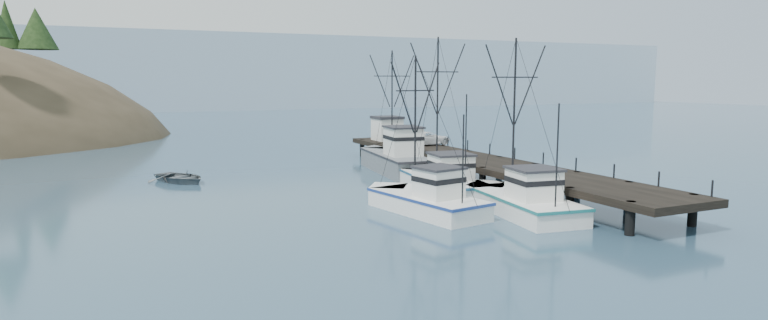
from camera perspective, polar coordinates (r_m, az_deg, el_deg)
ground at (r=33.79m, az=3.70°, el=-7.66°), size 400.00×400.00×0.00m
pier at (r=54.03m, az=8.69°, el=-0.15°), size 6.00×44.00×2.00m
distant_ridge at (r=200.47m, az=-17.48°, el=4.68°), size 360.00×40.00×26.00m
distant_ridge_far at (r=215.21m, az=-31.35°, el=4.10°), size 180.00×25.00×18.00m
trawler_near at (r=41.57m, az=12.81°, el=-3.79°), size 5.25×12.09×12.06m
trawler_mid at (r=40.79m, az=3.80°, el=-3.83°), size 5.28×10.99×10.86m
trawler_far at (r=48.50m, az=5.54°, el=-2.02°), size 5.50×12.68×12.70m
work_vessel at (r=58.74m, az=1.19°, el=0.09°), size 5.74×14.40×12.16m
pier_shed at (r=69.37m, az=0.30°, el=3.06°), size 3.00×3.20×2.80m
pickup_truck at (r=64.48m, az=4.19°, el=2.07°), size 5.31×2.80×1.42m
motorboat at (r=55.68m, az=-18.81°, el=-2.01°), size 6.30×6.92×1.17m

